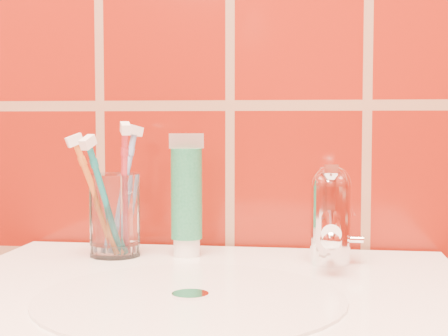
# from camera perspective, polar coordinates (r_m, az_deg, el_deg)

# --- Properties ---
(glass_tumbler) EXTENTS (0.08, 0.08, 0.10)m
(glass_tumbler) POSITION_cam_1_polar(r_m,az_deg,el_deg) (0.88, -9.05, -3.88)
(glass_tumbler) COLOR white
(glass_tumbler) RESTS_ON pedestal_sink
(toothpaste_tube) EXTENTS (0.04, 0.04, 0.16)m
(toothpaste_tube) POSITION_cam_1_polar(r_m,az_deg,el_deg) (0.86, -3.14, -2.59)
(toothpaste_tube) COLOR white
(toothpaste_tube) RESTS_ON pedestal_sink
(faucet) EXTENTS (0.05, 0.11, 0.12)m
(faucet) POSITION_cam_1_polar(r_m,az_deg,el_deg) (0.82, 8.85, -3.59)
(faucet) COLOR white
(faucet) RESTS_ON pedestal_sink
(toothbrush_0) EXTENTS (0.13, 0.11, 0.17)m
(toothbrush_0) POSITION_cam_1_polar(r_m,az_deg,el_deg) (0.86, -10.57, -2.42)
(toothbrush_0) COLOR #C36522
(toothbrush_0) RESTS_ON glass_tumbler
(toothbrush_1) EXTENTS (0.10, 0.10, 0.18)m
(toothbrush_1) POSITION_cam_1_polar(r_m,az_deg,el_deg) (0.89, -8.36, -1.81)
(toothbrush_1) COLOR #7598D1
(toothbrush_1) RESTS_ON glass_tumbler
(toothbrush_2) EXTENTS (0.08, 0.11, 0.19)m
(toothbrush_2) POSITION_cam_1_polar(r_m,az_deg,el_deg) (0.86, -8.33, -1.94)
(toothbrush_2) COLOR #AF2532
(toothbrush_2) RESTS_ON glass_tumbler
(toothbrush_3) EXTENTS (0.09, 0.15, 0.18)m
(toothbrush_3) POSITION_cam_1_polar(r_m,az_deg,el_deg) (0.85, -9.86, -2.56)
(toothbrush_3) COLOR #0D6F74
(toothbrush_3) RESTS_ON glass_tumbler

